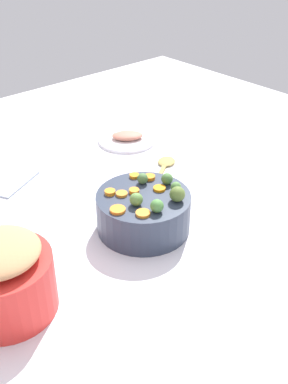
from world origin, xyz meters
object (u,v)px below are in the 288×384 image
at_px(serving_bowl_carrots, 144,212).
at_px(ham_plate, 127,140).
at_px(wooden_spoon, 164,167).
at_px(metal_pot, 4,284).

relative_size(serving_bowl_carrots, ham_plate, 1.18).
height_order(serving_bowl_carrots, wooden_spoon, serving_bowl_carrots).
distance_m(serving_bowl_carrots, metal_pot, 0.42).
bearing_deg(metal_pot, wooden_spoon, -162.18).
bearing_deg(metal_pot, serving_bowl_carrots, -177.54).
relative_size(metal_pot, wooden_spoon, 0.91).
bearing_deg(serving_bowl_carrots, ham_plate, -125.04).
distance_m(metal_pot, wooden_spoon, 0.74).
bearing_deg(wooden_spoon, ham_plate, -99.42).
bearing_deg(ham_plate, wooden_spoon, 80.58).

